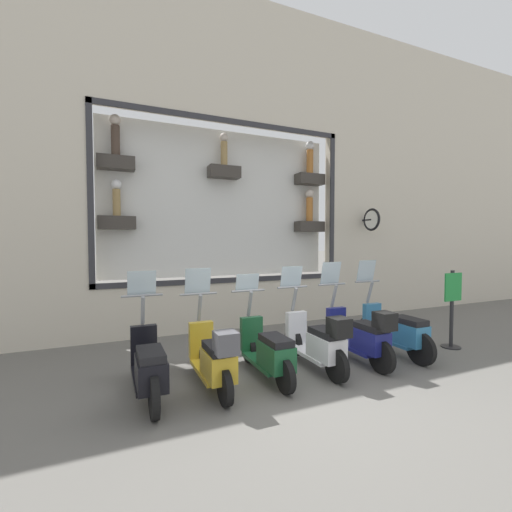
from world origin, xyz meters
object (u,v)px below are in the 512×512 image
object	(u,v)px
scooter_yellow_4	(214,357)
scooter_black_5	(149,366)
scooter_teal_0	(396,331)
scooter_navy_1	(361,336)
scooter_green_3	(268,351)
shop_sign_post	(452,307)
scooter_white_2	(318,342)

from	to	relation	value
scooter_yellow_4	scooter_black_5	size ratio (longest dim) A/B	0.99
scooter_teal_0	scooter_navy_1	bearing A→B (deg)	94.10
scooter_teal_0	scooter_black_5	bearing A→B (deg)	90.05
scooter_green_3	shop_sign_post	size ratio (longest dim) A/B	1.18
shop_sign_post	scooter_green_3	bearing A→B (deg)	89.12
scooter_teal_0	scooter_white_2	xyz separation A→B (m)	(-0.07, 1.74, 0.02)
scooter_teal_0	scooter_navy_1	xyz separation A→B (m)	(-0.06, 0.87, 0.03)
scooter_navy_1	scooter_black_5	xyz separation A→B (m)	(0.06, 3.48, -0.04)
scooter_white_2	scooter_green_3	xyz separation A→B (m)	(0.05, 0.87, -0.06)
scooter_black_5	shop_sign_post	bearing A→B (deg)	-90.69
scooter_teal_0	shop_sign_post	xyz separation A→B (m)	(-0.07, -1.37, 0.36)
scooter_white_2	shop_sign_post	size ratio (longest dim) A/B	1.18
scooter_yellow_4	shop_sign_post	xyz separation A→B (m)	(-0.00, -4.85, 0.35)
scooter_yellow_4	shop_sign_post	distance (m)	4.86
shop_sign_post	scooter_white_2	bearing A→B (deg)	89.88
scooter_white_2	shop_sign_post	xyz separation A→B (m)	(-0.01, -3.11, 0.34)
scooter_teal_0	scooter_black_5	xyz separation A→B (m)	(-0.00, 4.34, -0.01)
scooter_yellow_4	shop_sign_post	world-z (taller)	scooter_yellow_4
scooter_green_3	shop_sign_post	xyz separation A→B (m)	(-0.06, -3.98, 0.39)
scooter_teal_0	scooter_white_2	world-z (taller)	scooter_teal_0
scooter_navy_1	scooter_yellow_4	size ratio (longest dim) A/B	1.01
scooter_teal_0	scooter_yellow_4	xyz separation A→B (m)	(-0.07, 3.48, 0.01)
scooter_teal_0	scooter_yellow_4	size ratio (longest dim) A/B	1.01
scooter_white_2	scooter_green_3	size ratio (longest dim) A/B	1.00
scooter_green_3	scooter_black_5	xyz separation A→B (m)	(0.01, 1.74, 0.02)
scooter_black_5	scooter_green_3	bearing A→B (deg)	-90.24
scooter_yellow_4	scooter_teal_0	bearing A→B (deg)	-88.82
scooter_teal_0	scooter_navy_1	size ratio (longest dim) A/B	1.00
scooter_yellow_4	scooter_black_5	bearing A→B (deg)	85.53
scooter_white_2	scooter_yellow_4	world-z (taller)	scooter_yellow_4
scooter_navy_1	scooter_black_5	size ratio (longest dim) A/B	1.00
scooter_teal_0	scooter_navy_1	distance (m)	0.87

